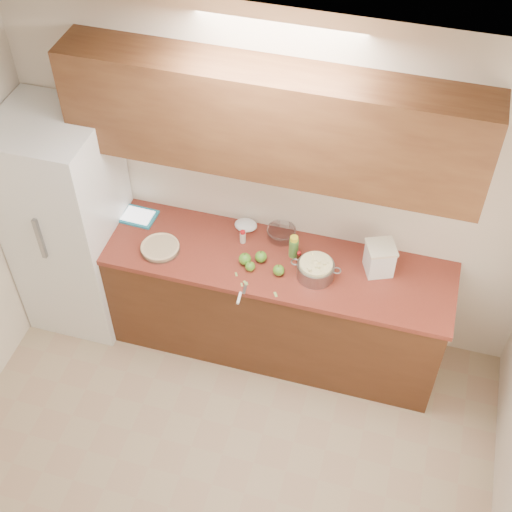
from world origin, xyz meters
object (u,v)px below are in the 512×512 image
(colander, at_px, (316,270))
(tablet, at_px, (138,216))
(flour_canister, at_px, (380,258))
(pie, at_px, (160,248))

(colander, xyz_separation_m, tablet, (-1.36, 0.21, -0.05))
(colander, relative_size, flour_canister, 1.41)
(colander, relative_size, tablet, 1.28)
(colander, height_order, flour_canister, flour_canister)
(pie, distance_m, colander, 1.09)
(pie, bearing_deg, tablet, 135.95)
(tablet, bearing_deg, colander, -6.25)
(flour_canister, bearing_deg, colander, -157.12)
(flour_canister, relative_size, tablet, 0.91)
(colander, bearing_deg, flour_canister, 22.88)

